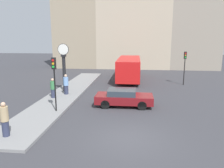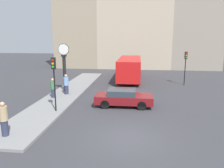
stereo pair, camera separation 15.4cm
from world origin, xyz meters
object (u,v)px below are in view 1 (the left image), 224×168
at_px(traffic_light_far, 185,61).
at_px(pedestrian_tan_coat, 5,119).
at_px(traffic_light_near, 54,73).
at_px(bus_distant, 129,67).
at_px(pedestrian_blue_stripe, 66,84).
at_px(street_clock, 64,67).
at_px(pedestrian_green_hoodie, 53,88).
at_px(sedan_car, 124,97).

height_order(traffic_light_far, pedestrian_tan_coat, traffic_light_far).
height_order(traffic_light_near, pedestrian_tan_coat, traffic_light_near).
height_order(bus_distant, traffic_light_near, traffic_light_near).
relative_size(traffic_light_far, pedestrian_blue_stripe, 2.04).
relative_size(bus_distant, traffic_light_near, 2.42).
distance_m(street_clock, pedestrian_green_hoodie, 2.76).
height_order(bus_distant, pedestrian_green_hoodie, bus_distant).
bearing_deg(pedestrian_green_hoodie, pedestrian_blue_stripe, 60.49).
height_order(traffic_light_near, street_clock, street_clock).
height_order(sedan_car, pedestrian_green_hoodie, pedestrian_green_hoodie).
relative_size(sedan_car, traffic_light_far, 1.18).
relative_size(traffic_light_near, traffic_light_far, 1.01).
relative_size(bus_distant, traffic_light_far, 2.44).
distance_m(bus_distant, pedestrian_tan_coat, 17.61).
distance_m(sedan_car, pedestrian_blue_stripe, 5.75).
relative_size(sedan_car, street_clock, 0.97).
relative_size(street_clock, pedestrian_blue_stripe, 2.48).
distance_m(traffic_light_far, pedestrian_blue_stripe, 12.74).
relative_size(traffic_light_far, pedestrian_green_hoodie, 2.21).
xyz_separation_m(traffic_light_far, pedestrian_tan_coat, (-11.62, -14.32, -1.55)).
distance_m(traffic_light_near, pedestrian_tan_coat, 4.50).
relative_size(sedan_car, bus_distant, 0.48).
bearing_deg(traffic_light_far, pedestrian_tan_coat, -129.08).
distance_m(pedestrian_tan_coat, pedestrian_blue_stripe, 8.53).
relative_size(traffic_light_far, pedestrian_tan_coat, 2.02).
relative_size(bus_distant, pedestrian_blue_stripe, 4.99).
distance_m(traffic_light_near, pedestrian_green_hoodie, 4.00).
relative_size(traffic_light_near, pedestrian_blue_stripe, 2.06).
bearing_deg(traffic_light_far, traffic_light_near, -135.49).
distance_m(sedan_car, pedestrian_tan_coat, 8.26).
height_order(traffic_light_near, traffic_light_far, traffic_light_near).
height_order(bus_distant, pedestrian_tan_coat, bus_distant).
bearing_deg(traffic_light_near, pedestrian_green_hoodie, 114.05).
xyz_separation_m(bus_distant, street_clock, (-5.72, -7.05, 0.86)).
xyz_separation_m(bus_distant, traffic_light_far, (6.00, -2.37, 1.07)).
distance_m(sedan_car, street_clock, 6.91).
relative_size(sedan_car, traffic_light_near, 1.17).
bearing_deg(pedestrian_tan_coat, sedan_car, 47.44).
distance_m(traffic_light_far, pedestrian_green_hoodie, 13.97).
xyz_separation_m(street_clock, pedestrian_green_hoodie, (-0.23, -2.36, -1.41)).
bearing_deg(pedestrian_tan_coat, traffic_light_far, 50.92).
bearing_deg(pedestrian_blue_stripe, pedestrian_tan_coat, -92.59).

